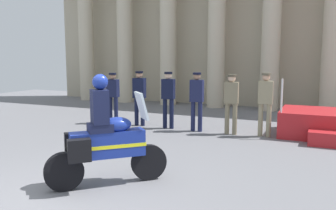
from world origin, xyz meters
TOP-DOWN VIEW (x-y plane):
  - ground_plane at (0.00, 0.00)m, footprint 28.00×28.00m
  - colonnade_backdrop at (-0.53, 11.40)m, footprint 17.57×1.60m
  - officer_in_row_0 at (-2.52, 5.85)m, footprint 0.40×0.25m
  - officer_in_row_1 at (-1.55, 5.88)m, footprint 0.40×0.25m
  - officer_in_row_2 at (-0.53, 5.84)m, footprint 0.40×0.25m
  - officer_in_row_3 at (0.39, 5.80)m, footprint 0.40×0.25m
  - officer_in_row_4 at (1.42, 5.80)m, footprint 0.40×0.25m
  - officer_in_row_5 at (2.33, 5.89)m, footprint 0.40×0.25m
  - motorcycle_with_rider at (0.44, 0.97)m, footprint 1.57×1.56m

SIDE VIEW (x-z plane):
  - ground_plane at x=0.00m, z-range 0.00..0.00m
  - motorcycle_with_rider at x=0.44m, z-range -0.16..1.74m
  - officer_in_row_0 at x=-2.52m, z-range 0.15..1.81m
  - officer_in_row_4 at x=1.42m, z-range 0.15..1.85m
  - officer_in_row_3 at x=0.39m, z-range 0.16..1.88m
  - officer_in_row_2 at x=-0.53m, z-range 0.16..1.88m
  - officer_in_row_1 at x=-1.55m, z-range 0.16..1.89m
  - officer_in_row_5 at x=2.33m, z-range 0.16..1.90m
  - colonnade_backdrop at x=-0.53m, z-range 0.13..7.22m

